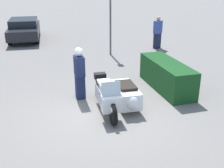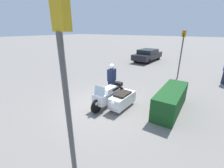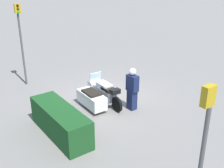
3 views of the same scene
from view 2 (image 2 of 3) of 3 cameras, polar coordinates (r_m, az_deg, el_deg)
ground_plane at (r=7.19m, az=-3.00°, el=-7.82°), size 160.00×160.00×0.00m
police_motorcycle at (r=6.77m, az=1.15°, el=-5.38°), size 2.41×1.29×1.14m
officer_rider at (r=7.96m, az=-0.11°, el=2.06°), size 0.47×0.30×1.70m
hedge_bush_curbside at (r=7.01m, az=21.46°, el=-5.62°), size 2.83×0.88×0.98m
traffic_light_near at (r=2.43m, az=-16.53°, el=-3.48°), size 0.23×0.27×3.74m
traffic_light_far at (r=11.40m, az=25.06°, el=12.31°), size 0.23×0.26×3.29m
parked_car_background at (r=17.36m, az=13.39°, el=10.76°), size 4.41×2.02×1.29m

